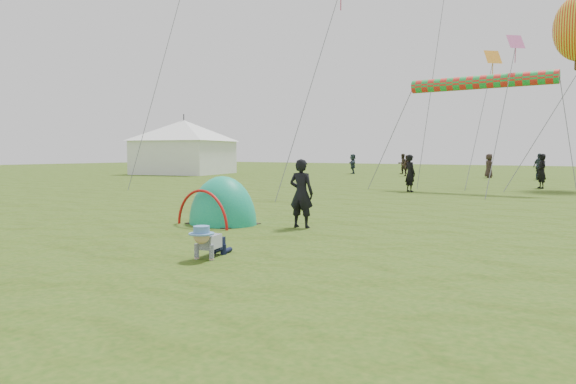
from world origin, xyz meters
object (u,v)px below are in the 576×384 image
Objects in this scene: event_marquee at (184,145)px; crawling_toddler at (208,241)px; popup_tent at (223,224)px; standing_adult at (301,193)px.

crawling_toddler is at bearing -58.40° from event_marquee.
standing_adult is (2.06, 0.56, 0.84)m from popup_tent.
crawling_toddler is at bearing 91.24° from standing_adult.
popup_tent is at bearing 113.91° from crawling_toddler.
popup_tent is 31.89m from event_marquee.
event_marquee is at bearing -46.99° from standing_adult.
event_marquee is (-23.33, 21.61, 2.46)m from popup_tent.
standing_adult reaches higher than crawling_toddler.
standing_adult reaches higher than popup_tent.
standing_adult is at bearing 21.26° from popup_tent.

